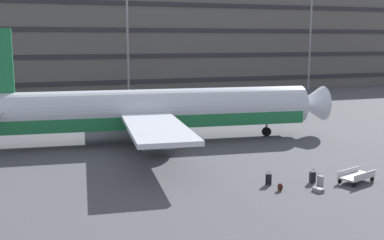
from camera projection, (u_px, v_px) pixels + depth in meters
ground_plane at (212, 138)px, 46.37m from camera, size 600.00×600.00×0.00m
terminal_structure at (122, 43)px, 88.76m from camera, size 150.28×15.02×18.08m
airliner at (149, 111)px, 43.99m from camera, size 36.24×29.27×10.55m
light_mast_left at (127, 24)px, 76.75m from camera, size 1.80×0.50×20.99m
light_mast_center_left at (311, 14)px, 87.59m from camera, size 1.80×0.50×25.21m
suitcase_scuffed at (320, 181)px, 30.81m from camera, size 0.29×0.42×0.90m
suitcase_upright at (312, 177)px, 31.63m from camera, size 0.38×0.30×0.98m
suitcase_small at (318, 190)px, 29.82m from camera, size 0.55×0.77×0.24m
suitcase_orange at (269, 179)px, 31.16m from camera, size 0.45×0.37×0.89m
backpack_large at (280, 187)px, 30.00m from camera, size 0.43×0.44×0.54m
baggage_cart at (356, 176)px, 31.72m from camera, size 3.34×2.05×0.82m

